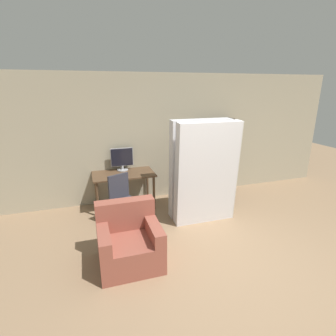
{
  "coord_description": "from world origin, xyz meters",
  "views": [
    {
      "loc": [
        -1.79,
        -2.68,
        2.41
      ],
      "look_at": [
        -0.46,
        1.5,
        1.05
      ],
      "focal_mm": 28.0,
      "sensor_mm": 36.0,
      "label": 1
    }
  ],
  "objects_px": {
    "office_chair": "(124,206)",
    "bookshelf": "(212,157)",
    "monitor": "(122,159)",
    "mattress_far": "(200,169)",
    "armchair": "(129,241)",
    "mattress_near": "(207,174)"
  },
  "relations": [
    {
      "from": "office_chair",
      "to": "bookshelf",
      "type": "distance_m",
      "value": 2.5
    },
    {
      "from": "monitor",
      "to": "bookshelf",
      "type": "xyz_separation_m",
      "value": [
        2.08,
        0.03,
        -0.15
      ]
    },
    {
      "from": "monitor",
      "to": "mattress_far",
      "type": "relative_size",
      "value": 0.26
    },
    {
      "from": "office_chair",
      "to": "armchair",
      "type": "distance_m",
      "value": 1.01
    },
    {
      "from": "monitor",
      "to": "armchair",
      "type": "height_order",
      "value": "monitor"
    },
    {
      "from": "bookshelf",
      "to": "mattress_near",
      "type": "bearing_deg",
      "value": -120.0
    },
    {
      "from": "bookshelf",
      "to": "mattress_near",
      "type": "height_order",
      "value": "mattress_near"
    },
    {
      "from": "bookshelf",
      "to": "armchair",
      "type": "bearing_deg",
      "value": -138.28
    },
    {
      "from": "mattress_near",
      "to": "armchair",
      "type": "relative_size",
      "value": 2.2
    },
    {
      "from": "bookshelf",
      "to": "armchair",
      "type": "xyz_separation_m",
      "value": [
        -2.31,
        -2.06,
        -0.52
      ]
    },
    {
      "from": "monitor",
      "to": "office_chair",
      "type": "bearing_deg",
      "value": -98.0
    },
    {
      "from": "monitor",
      "to": "armchair",
      "type": "xyz_separation_m",
      "value": [
        -0.23,
        -2.03,
        -0.67
      ]
    },
    {
      "from": "bookshelf",
      "to": "armchair",
      "type": "distance_m",
      "value": 3.14
    },
    {
      "from": "mattress_near",
      "to": "mattress_far",
      "type": "distance_m",
      "value": 0.33
    },
    {
      "from": "mattress_far",
      "to": "bookshelf",
      "type": "bearing_deg",
      "value": 52.51
    },
    {
      "from": "mattress_near",
      "to": "mattress_far",
      "type": "height_order",
      "value": "mattress_near"
    },
    {
      "from": "bookshelf",
      "to": "mattress_far",
      "type": "xyz_separation_m",
      "value": [
        -0.76,
        -0.99,
        0.09
      ]
    },
    {
      "from": "bookshelf",
      "to": "monitor",
      "type": "bearing_deg",
      "value": -179.18
    },
    {
      "from": "armchair",
      "to": "mattress_far",
      "type": "bearing_deg",
      "value": 34.6
    },
    {
      "from": "office_chair",
      "to": "mattress_far",
      "type": "distance_m",
      "value": 1.56
    },
    {
      "from": "monitor",
      "to": "office_chair",
      "type": "xyz_separation_m",
      "value": [
        -0.14,
        -1.03,
        -0.6
      ]
    },
    {
      "from": "mattress_far",
      "to": "armchair",
      "type": "distance_m",
      "value": 1.98
    }
  ]
}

